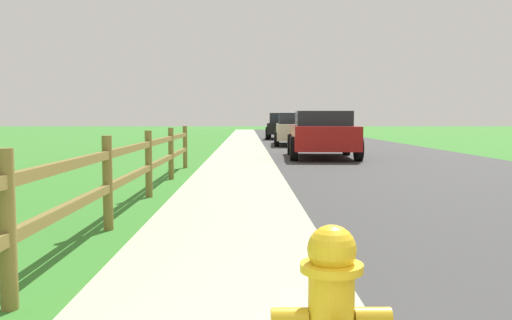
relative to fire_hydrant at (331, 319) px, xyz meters
name	(u,v)px	position (x,y,z in m)	size (l,w,h in m)	color
ground_plane	(263,145)	(0.43, 23.31, -0.41)	(120.00, 120.00, 0.00)	#367A2A
road_asphalt	(330,143)	(3.93, 25.31, -0.41)	(7.00, 66.00, 0.01)	#363636
curb_concrete	(203,143)	(-2.57, 25.31, -0.41)	(6.00, 66.00, 0.01)	#A9B594
grass_verge	(174,143)	(-4.07, 25.31, -0.40)	(5.00, 66.00, 0.00)	#367A2A
fire_hydrant	(331,319)	(0.00, 0.00, 0.00)	(0.51, 0.43, 0.81)	yellow
rail_fence	(132,166)	(-1.91, 5.03, 0.21)	(0.11, 12.70, 1.07)	olive
parked_suv_red	(322,134)	(2.06, 14.93, 0.35)	(2.29, 4.32, 1.48)	maroon
parked_car_beige	(295,129)	(1.95, 23.29, 0.33)	(2.19, 5.07, 1.46)	#C6B793
parked_car_black	(284,126)	(1.95, 30.99, 0.41)	(2.42, 4.90, 1.58)	black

